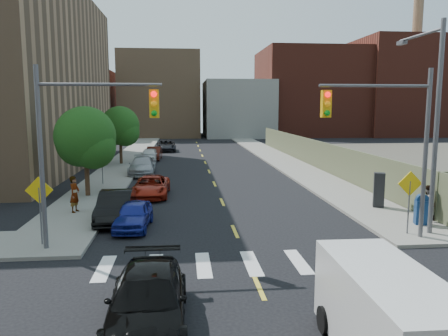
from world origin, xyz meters
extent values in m
plane|color=black|center=(0.00, 0.00, 0.00)|extent=(160.00, 160.00, 0.00)
cube|color=gray|center=(-7.75, 41.50, 0.07)|extent=(3.50, 73.00, 0.15)
cube|color=gray|center=(7.75, 41.50, 0.07)|extent=(3.50, 73.00, 0.15)
cube|color=#676949|center=(9.60, 28.00, 1.25)|extent=(0.12, 44.00, 2.50)
cube|color=#592319|center=(-22.00, 70.00, 6.00)|extent=(14.00, 18.00, 12.00)
cube|color=#8C6B4C|center=(-6.00, 72.00, 7.50)|extent=(14.00, 16.00, 15.00)
cube|color=gray|center=(8.00, 70.00, 5.00)|extent=(12.00, 16.00, 10.00)
cube|color=#592319|center=(22.00, 72.00, 8.00)|extent=(18.00, 18.00, 16.00)
cube|color=#592319|center=(38.00, 70.00, 9.00)|extent=(14.00, 16.00, 18.00)
cylinder|color=#8C6B4C|center=(42.00, 70.00, 14.00)|extent=(1.80, 1.80, 28.00)
cylinder|color=#59595E|center=(-7.50, 6.00, 3.50)|extent=(0.18, 0.18, 7.00)
cylinder|color=#59595E|center=(-5.25, 6.00, 6.30)|extent=(4.50, 0.12, 0.12)
cube|color=#E5A50C|center=(-3.30, 6.00, 5.60)|extent=(0.35, 0.30, 1.05)
cylinder|color=#59595E|center=(7.50, 6.00, 3.50)|extent=(0.18, 0.18, 7.00)
cylinder|color=#59595E|center=(5.25, 6.00, 6.30)|extent=(4.50, 0.12, 0.12)
cube|color=#E5A50C|center=(3.30, 6.00, 5.60)|extent=(0.35, 0.30, 1.05)
cylinder|color=#59595E|center=(8.20, 6.50, 4.50)|extent=(0.20, 0.20, 9.00)
cylinder|color=#59595E|center=(8.20, 8.20, 8.60)|extent=(0.12, 3.50, 0.12)
cube|color=#59595E|center=(8.20, 9.80, 8.50)|extent=(0.25, 0.60, 0.18)
cylinder|color=#59595E|center=(-7.80, 6.50, 1.20)|extent=(0.06, 0.06, 2.40)
cube|color=yellow|center=(-7.80, 6.50, 2.30)|extent=(1.06, 0.04, 1.06)
cylinder|color=#59595E|center=(7.20, 6.50, 1.20)|extent=(0.06, 0.06, 2.40)
cube|color=yellow|center=(7.20, 6.50, 2.30)|extent=(1.06, 0.04, 1.06)
cylinder|color=#59595E|center=(-7.80, 20.00, 1.20)|extent=(0.06, 0.06, 2.40)
cube|color=yellow|center=(-7.80, 20.00, 2.30)|extent=(1.06, 0.04, 1.06)
cylinder|color=#332114|center=(-8.00, 16.00, 1.32)|extent=(0.28, 0.28, 2.64)
sphere|color=#154112|center=(-8.00, 16.00, 3.72)|extent=(3.60, 3.60, 3.60)
sphere|color=#154112|center=(-7.50, 15.70, 3.12)|extent=(2.64, 2.64, 2.64)
sphere|color=#154112|center=(-8.40, 16.40, 3.30)|extent=(2.88, 2.88, 2.88)
cylinder|color=#332114|center=(-8.00, 31.00, 1.32)|extent=(0.28, 0.28, 2.64)
sphere|color=#154112|center=(-8.00, 31.00, 3.72)|extent=(3.60, 3.60, 3.60)
sphere|color=#154112|center=(-7.50, 30.70, 3.12)|extent=(2.64, 2.64, 2.64)
sphere|color=#154112|center=(-8.40, 31.40, 3.30)|extent=(2.88, 2.88, 2.88)
imported|color=navy|center=(-4.52, 8.94, 0.62)|extent=(1.71, 3.75, 1.25)
imported|color=black|center=(-5.50, 10.30, 0.73)|extent=(1.61, 4.43, 1.45)
imported|color=#9B1F0F|center=(-4.20, 16.00, 0.63)|extent=(2.25, 4.62, 1.27)
imported|color=#9EA0A5|center=(-5.50, 24.84, 0.72)|extent=(2.02, 4.94, 1.43)
imported|color=silver|center=(-5.50, 33.07, 0.69)|extent=(1.80, 4.10, 1.37)
imported|color=#3E140C|center=(-5.16, 34.84, 0.67)|extent=(1.57, 4.10, 1.33)
imported|color=black|center=(-4.20, 43.47, 0.68)|extent=(2.51, 5.00, 1.36)
imported|color=black|center=(-3.20, -0.19, 0.70)|extent=(1.97, 4.83, 1.40)
cube|color=silver|center=(1.97, -2.38, 1.11)|extent=(1.86, 4.65, 1.96)
cube|color=black|center=(2.00, -0.60, 1.38)|extent=(1.66, 1.10, 0.80)
cylinder|color=black|center=(1.15, -0.85, 0.31)|extent=(0.26, 0.68, 0.68)
cylinder|color=black|center=(2.84, -0.88, 0.31)|extent=(0.26, 0.68, 0.68)
cube|color=navy|center=(8.58, 7.84, 0.70)|extent=(0.66, 0.56, 1.10)
cylinder|color=navy|center=(8.58, 7.84, 1.28)|extent=(0.61, 0.38, 0.57)
cube|color=black|center=(8.16, 11.35, 1.07)|extent=(0.67, 0.61, 1.85)
imported|color=gray|center=(-7.76, 11.77, 1.08)|extent=(0.60, 0.77, 1.85)
imported|color=gray|center=(9.18, 8.43, 1.00)|extent=(0.94, 0.80, 1.70)
camera|label=1|loc=(-2.31, -10.63, 5.51)|focal=35.00mm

